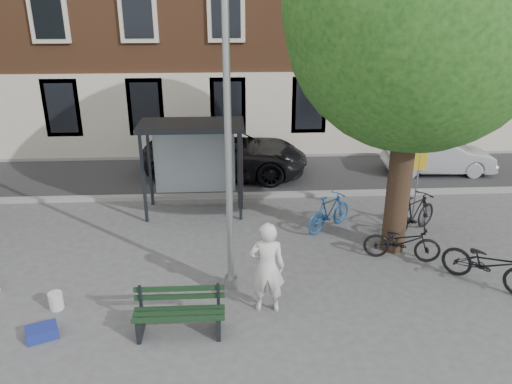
{
  "coord_description": "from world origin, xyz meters",
  "views": [
    {
      "loc": [
        0.03,
        -9.24,
        5.95
      ],
      "look_at": [
        0.65,
        1.96,
        1.4
      ],
      "focal_mm": 35.0,
      "sensor_mm": 36.0,
      "label": 1
    }
  ],
  "objects_px": {
    "bike_a": "(402,242)",
    "notice_sign": "(418,172)",
    "lamppost": "(229,165)",
    "bike_b": "(329,212)",
    "bus_shelter": "(207,147)",
    "bike_d": "(414,214)",
    "bike_c": "(489,264)",
    "car_dark": "(226,153)",
    "car_silver": "(438,156)",
    "bench": "(179,314)",
    "painter": "(267,267)"
  },
  "relations": [
    {
      "from": "bike_c",
      "to": "notice_sign",
      "type": "xyz_separation_m",
      "value": [
        -0.58,
        2.99,
        1.01
      ]
    },
    {
      "from": "bike_d",
      "to": "car_dark",
      "type": "bearing_deg",
      "value": 9.21
    },
    {
      "from": "bus_shelter",
      "to": "painter",
      "type": "relative_size",
      "value": 1.49
    },
    {
      "from": "lamppost",
      "to": "bike_b",
      "type": "height_order",
      "value": "lamppost"
    },
    {
      "from": "bike_a",
      "to": "car_silver",
      "type": "distance_m",
      "value": 6.71
    },
    {
      "from": "bike_b",
      "to": "car_silver",
      "type": "height_order",
      "value": "car_silver"
    },
    {
      "from": "bench",
      "to": "notice_sign",
      "type": "height_order",
      "value": "notice_sign"
    },
    {
      "from": "bus_shelter",
      "to": "car_silver",
      "type": "xyz_separation_m",
      "value": [
        7.86,
        2.75,
        -1.3
      ]
    },
    {
      "from": "car_dark",
      "to": "car_silver",
      "type": "distance_m",
      "value": 7.34
    },
    {
      "from": "lamppost",
      "to": "bike_b",
      "type": "relative_size",
      "value": 3.72
    },
    {
      "from": "bench",
      "to": "car_dark",
      "type": "relative_size",
      "value": 0.3
    },
    {
      "from": "bus_shelter",
      "to": "bench",
      "type": "xyz_separation_m",
      "value": [
        -0.36,
        -5.61,
        -1.52
      ]
    },
    {
      "from": "bus_shelter",
      "to": "bike_d",
      "type": "height_order",
      "value": "bus_shelter"
    },
    {
      "from": "car_silver",
      "to": "bike_a",
      "type": "bearing_deg",
      "value": 153.91
    },
    {
      "from": "car_silver",
      "to": "notice_sign",
      "type": "relative_size",
      "value": 1.8
    },
    {
      "from": "bike_a",
      "to": "lamppost",
      "type": "bearing_deg",
      "value": 118.32
    },
    {
      "from": "painter",
      "to": "bike_a",
      "type": "xyz_separation_m",
      "value": [
        3.33,
        1.83,
        -0.49
      ]
    },
    {
      "from": "bench",
      "to": "car_dark",
      "type": "distance_m",
      "value": 8.7
    },
    {
      "from": "lamppost",
      "to": "bike_b",
      "type": "xyz_separation_m",
      "value": [
        2.63,
        2.68,
        -2.29
      ]
    },
    {
      "from": "painter",
      "to": "bike_c",
      "type": "relative_size",
      "value": 0.97
    },
    {
      "from": "lamppost",
      "to": "bike_d",
      "type": "bearing_deg",
      "value": 25.75
    },
    {
      "from": "bus_shelter",
      "to": "bike_a",
      "type": "height_order",
      "value": "bus_shelter"
    },
    {
      "from": "bench",
      "to": "car_silver",
      "type": "xyz_separation_m",
      "value": [
        8.21,
        8.36,
        0.22
      ]
    },
    {
      "from": "bench",
      "to": "painter",
      "type": "bearing_deg",
      "value": 21.35
    },
    {
      "from": "bench",
      "to": "bike_d",
      "type": "relative_size",
      "value": 0.93
    },
    {
      "from": "bike_c",
      "to": "car_dark",
      "type": "relative_size",
      "value": 0.36
    },
    {
      "from": "notice_sign",
      "to": "bike_c",
      "type": "bearing_deg",
      "value": -65.85
    },
    {
      "from": "painter",
      "to": "bike_a",
      "type": "bearing_deg",
      "value": -148.17
    },
    {
      "from": "bike_b",
      "to": "notice_sign",
      "type": "height_order",
      "value": "notice_sign"
    },
    {
      "from": "lamppost",
      "to": "bike_d",
      "type": "height_order",
      "value": "lamppost"
    },
    {
      "from": "bike_b",
      "to": "notice_sign",
      "type": "distance_m",
      "value": 2.53
    },
    {
      "from": "bike_a",
      "to": "bike_c",
      "type": "xyz_separation_m",
      "value": [
        1.48,
        -1.21,
        0.06
      ]
    },
    {
      "from": "painter",
      "to": "bike_a",
      "type": "height_order",
      "value": "painter"
    },
    {
      "from": "bus_shelter",
      "to": "bike_d",
      "type": "distance_m",
      "value": 5.85
    },
    {
      "from": "bike_a",
      "to": "bike_d",
      "type": "relative_size",
      "value": 0.98
    },
    {
      "from": "lamppost",
      "to": "bus_shelter",
      "type": "distance_m",
      "value": 4.24
    },
    {
      "from": "bus_shelter",
      "to": "car_silver",
      "type": "height_order",
      "value": "bus_shelter"
    },
    {
      "from": "lamppost",
      "to": "bus_shelter",
      "type": "relative_size",
      "value": 2.14
    },
    {
      "from": "bike_a",
      "to": "notice_sign",
      "type": "relative_size",
      "value": 0.85
    },
    {
      "from": "car_silver",
      "to": "notice_sign",
      "type": "distance_m",
      "value": 4.8
    },
    {
      "from": "bus_shelter",
      "to": "bike_c",
      "type": "xyz_separation_m",
      "value": [
        6.12,
        -4.34,
        -1.4
      ]
    },
    {
      "from": "bike_b",
      "to": "car_silver",
      "type": "distance_m",
      "value": 6.23
    },
    {
      "from": "car_silver",
      "to": "bike_b",
      "type": "bearing_deg",
      "value": 134.7
    },
    {
      "from": "bike_b",
      "to": "car_dark",
      "type": "height_order",
      "value": "car_dark"
    },
    {
      "from": "bus_shelter",
      "to": "bench",
      "type": "height_order",
      "value": "bus_shelter"
    },
    {
      "from": "bus_shelter",
      "to": "painter",
      "type": "xyz_separation_m",
      "value": [
        1.31,
        -4.96,
        -0.96
      ]
    },
    {
      "from": "bike_d",
      "to": "car_dark",
      "type": "distance_m",
      "value": 6.87
    },
    {
      "from": "painter",
      "to": "notice_sign",
      "type": "xyz_separation_m",
      "value": [
        4.23,
        3.62,
        0.58
      ]
    },
    {
      "from": "lamppost",
      "to": "bike_c",
      "type": "xyz_separation_m",
      "value": [
        5.52,
        -0.23,
        -2.26
      ]
    },
    {
      "from": "bus_shelter",
      "to": "bike_d",
      "type": "xyz_separation_m",
      "value": [
        5.4,
        -1.79,
        -1.37
      ]
    }
  ]
}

